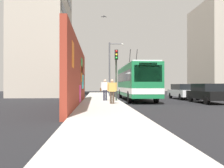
{
  "coord_description": "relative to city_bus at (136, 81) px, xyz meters",
  "views": [
    {
      "loc": [
        -20.82,
        2.06,
        1.45
      ],
      "look_at": [
        -0.83,
        0.76,
        1.55
      ],
      "focal_mm": 39.55,
      "sensor_mm": 36.0,
      "label": 1
    }
  ],
  "objects": [
    {
      "name": "building_far_left",
      "position": [
        10.8,
        11.0,
        6.71
      ],
      "size": [
        13.23,
        6.24,
        17.15
      ],
      "color": "#B2A899",
      "rests_on": "ground_plane"
    },
    {
      "name": "pedestrian_midblock",
      "position": [
        -2.9,
        3.1,
        -0.65
      ],
      "size": [
        0.24,
        0.78,
        1.79
      ],
      "color": "#1E1E2D",
      "rests_on": "sidewalk_slab"
    },
    {
      "name": "flying_pigeons",
      "position": [
        0.17,
        3.12,
        6.28
      ],
      "size": [
        0.32,
        0.54,
        0.16
      ],
      "color": "#47474C"
    },
    {
      "name": "graffiti_wall",
      "position": [
        -6.35,
        5.15,
        0.28
      ],
      "size": [
        15.27,
        0.32,
        4.29
      ],
      "color": "maroon",
      "rests_on": "ground_plane"
    },
    {
      "name": "traffic_light",
      "position": [
        -3.08,
        2.15,
        1.18
      ],
      "size": [
        0.49,
        0.28,
        4.32
      ],
      "color": "#2D382D",
      "rests_on": "sidewalk_slab"
    },
    {
      "name": "pedestrian_at_curb",
      "position": [
        -6.51,
        2.72,
        -0.7
      ],
      "size": [
        0.23,
        0.69,
        1.72
      ],
      "color": "#3F3326",
      "rests_on": "sidewalk_slab"
    },
    {
      "name": "curbside_puddle",
      "position": [
        -4.29,
        1.2,
        -1.86
      ],
      "size": [
        1.84,
        1.84,
        0.0
      ],
      "primitive_type": "cylinder",
      "color": "black",
      "rests_on": "ground_plane"
    },
    {
      "name": "sidewalk_slab",
      "position": [
        -3.0,
        3.4,
        -1.79
      ],
      "size": [
        48.0,
        3.2,
        0.15
      ],
      "primitive_type": "cube",
      "color": "#ADA8A0",
      "rests_on": "ground_plane"
    },
    {
      "name": "parked_car_white",
      "position": [
        1.26,
        -5.2,
        -1.03
      ],
      "size": [
        4.91,
        1.92,
        1.58
      ],
      "color": "white",
      "rests_on": "ground_plane"
    },
    {
      "name": "city_bus",
      "position": [
        0.0,
        0.0,
        0.0
      ],
      "size": [
        11.61,
        2.49,
        5.14
      ],
      "color": "#19723F",
      "rests_on": "ground_plane"
    },
    {
      "name": "street_lamp",
      "position": [
        5.56,
        2.05,
        1.98
      ],
      "size": [
        0.44,
        1.78,
        6.41
      ],
      "color": "#4C4C51",
      "rests_on": "sidewalk_slab"
    },
    {
      "name": "ground_plane",
      "position": [
        -3.0,
        1.8,
        -1.86
      ],
      "size": [
        80.0,
        80.0,
        0.0
      ],
      "primitive_type": "plane",
      "color": "black"
    },
    {
      "name": "parked_car_black",
      "position": [
        -4.32,
        -5.2,
        -1.03
      ],
      "size": [
        4.73,
        1.83,
        1.58
      ],
      "color": "black",
      "rests_on": "ground_plane"
    }
  ]
}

